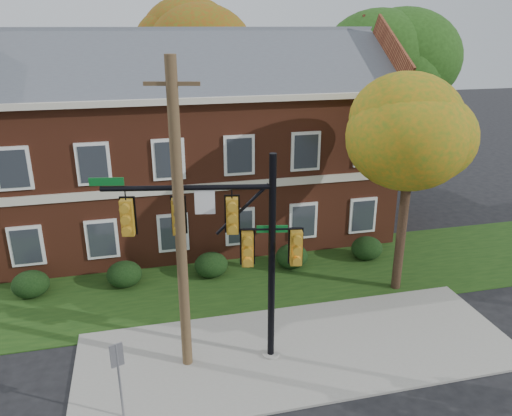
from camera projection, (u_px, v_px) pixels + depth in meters
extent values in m
plane|color=black|center=(310.00, 370.00, 15.19)|extent=(120.00, 120.00, 0.00)
cube|color=gray|center=(300.00, 350.00, 16.09)|extent=(14.00, 5.00, 0.08)
cube|color=#193811|center=(262.00, 278.00, 20.65)|extent=(30.00, 6.00, 0.04)
cube|color=maroon|center=(193.00, 163.00, 24.48)|extent=(18.00, 8.00, 7.00)
cube|color=beige|center=(190.00, 88.00, 23.22)|extent=(18.80, 8.80, 0.24)
cube|color=beige|center=(204.00, 188.00, 20.80)|extent=(18.00, 0.12, 0.35)
ellipsoid|color=black|center=(31.00, 284.00, 19.14)|extent=(1.40, 1.26, 1.05)
ellipsoid|color=black|center=(124.00, 274.00, 19.91)|extent=(1.40, 1.26, 1.05)
ellipsoid|color=black|center=(211.00, 265.00, 20.68)|extent=(1.40, 1.26, 1.05)
ellipsoid|color=black|center=(292.00, 256.00, 21.44)|extent=(1.40, 1.26, 1.05)
ellipsoid|color=black|center=(367.00, 248.00, 22.21)|extent=(1.40, 1.26, 1.05)
cylinder|color=black|center=(403.00, 221.00, 18.93)|extent=(0.36, 0.36, 5.76)
ellipsoid|color=#C56F10|center=(413.00, 127.00, 17.68)|extent=(4.25, 4.25, 3.60)
ellipsoid|color=#C56F10|center=(437.00, 111.00, 17.27)|extent=(3.50, 3.50, 3.00)
cylinder|color=black|center=(388.00, 146.00, 27.79)|extent=(0.36, 0.36, 7.04)
ellipsoid|color=#1C3C10|center=(395.00, 64.00, 26.27)|extent=(5.95, 5.95, 5.04)
ellipsoid|color=#1C3C10|center=(417.00, 53.00, 25.77)|extent=(4.90, 4.90, 4.20)
cylinder|color=black|center=(194.00, 125.00, 31.87)|extent=(0.36, 0.36, 7.68)
ellipsoid|color=#A1310D|center=(190.00, 46.00, 30.21)|extent=(6.46, 6.46, 5.47)
ellipsoid|color=#A1310D|center=(207.00, 36.00, 29.69)|extent=(5.32, 5.32, 4.56)
cylinder|color=gray|center=(271.00, 355.00, 15.77)|extent=(0.53, 0.53, 0.15)
cylinder|color=black|center=(272.00, 263.00, 14.65)|extent=(0.24, 0.24, 6.62)
cylinder|color=black|center=(187.00, 188.00, 13.72)|extent=(4.68, 1.03, 0.15)
cylinder|color=black|center=(272.00, 229.00, 14.27)|extent=(1.69, 0.39, 0.08)
cube|color=#AF7E1C|center=(127.00, 218.00, 13.94)|extent=(0.46, 0.36, 1.10)
cube|color=#AF7E1C|center=(178.00, 217.00, 14.00)|extent=(0.46, 0.36, 1.10)
cube|color=#AF7E1C|center=(232.00, 216.00, 14.07)|extent=(0.46, 0.36, 1.10)
cube|color=silver|center=(205.00, 202.00, 13.89)|extent=(0.56, 0.14, 0.71)
cube|color=#0B5A1E|center=(106.00, 182.00, 13.55)|extent=(0.94, 0.21, 0.23)
cube|color=#AF7E1C|center=(248.00, 249.00, 14.45)|extent=(0.46, 0.36, 1.10)
cube|color=#AF7E1C|center=(296.00, 248.00, 14.52)|extent=(0.46, 0.36, 1.10)
cube|color=#0B5A1E|center=(272.00, 229.00, 14.27)|extent=(0.89, 0.21, 0.22)
cylinder|color=brown|center=(180.00, 227.00, 13.86)|extent=(0.37, 0.37, 9.22)
cube|color=brown|center=(172.00, 84.00, 12.51)|extent=(1.41, 0.46, 0.10)
cylinder|color=slate|center=(120.00, 383.00, 12.93)|extent=(0.08, 0.08, 2.35)
cube|color=slate|center=(117.00, 355.00, 12.63)|extent=(0.34, 0.16, 0.66)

